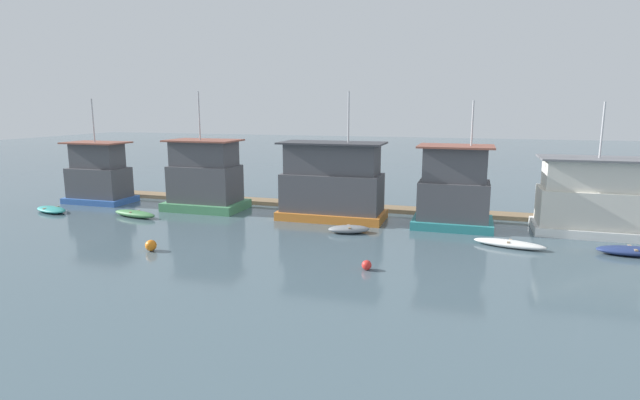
# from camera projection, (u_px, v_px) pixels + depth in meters

# --- Properties ---
(ground_plane) EXTENTS (200.00, 200.00, 0.00)m
(ground_plane) POSITION_uv_depth(u_px,v_px,m) (324.00, 216.00, 36.23)
(ground_plane) COLOR #475B66
(dock_walkway) EXTENTS (51.00, 1.70, 0.30)m
(dock_walkway) POSITION_uv_depth(u_px,v_px,m) (336.00, 206.00, 39.37)
(dock_walkway) COLOR #846B4C
(dock_walkway) RESTS_ON ground_plane
(houseboat_blue) EXTENTS (5.28, 3.26, 8.50)m
(houseboat_blue) POSITION_uv_depth(u_px,v_px,m) (99.00, 176.00, 41.28)
(houseboat_blue) COLOR #3866B7
(houseboat_blue) RESTS_ON ground_plane
(houseboat_green) EXTENTS (5.91, 3.90, 8.99)m
(houseboat_green) POSITION_uv_depth(u_px,v_px,m) (205.00, 178.00, 38.36)
(houseboat_green) COLOR #4C9360
(houseboat_green) RESTS_ON ground_plane
(houseboat_orange) EXTENTS (7.44, 3.61, 8.89)m
(houseboat_orange) POSITION_uv_depth(u_px,v_px,m) (332.00, 184.00, 35.04)
(houseboat_orange) COLOR orange
(houseboat_orange) RESTS_ON ground_plane
(houseboat_teal) EXTENTS (5.14, 3.91, 8.25)m
(houseboat_teal) POSITION_uv_depth(u_px,v_px,m) (454.00, 190.00, 32.75)
(houseboat_teal) COLOR teal
(houseboat_teal) RESTS_ON ground_plane
(houseboat_white) EXTENTS (6.61, 3.79, 8.15)m
(houseboat_white) POSITION_uv_depth(u_px,v_px,m) (591.00, 199.00, 30.97)
(houseboat_white) COLOR white
(houseboat_white) RESTS_ON ground_plane
(dinghy_teal) EXTENTS (3.56, 2.41, 0.41)m
(dinghy_teal) POSITION_uv_depth(u_px,v_px,m) (51.00, 210.00, 37.70)
(dinghy_teal) COLOR teal
(dinghy_teal) RESTS_ON ground_plane
(dinghy_green) EXTENTS (3.98, 1.77, 0.49)m
(dinghy_green) POSITION_uv_depth(u_px,v_px,m) (135.00, 214.00, 36.02)
(dinghy_green) COLOR #47844C
(dinghy_green) RESTS_ON ground_plane
(dinghy_grey) EXTENTS (2.85, 1.95, 0.48)m
(dinghy_grey) POSITION_uv_depth(u_px,v_px,m) (349.00, 229.00, 31.48)
(dinghy_grey) COLOR gray
(dinghy_grey) RESTS_ON ground_plane
(dinghy_white) EXTENTS (4.05, 1.84, 0.41)m
(dinghy_white) POSITION_uv_depth(u_px,v_px,m) (509.00, 244.00, 28.26)
(dinghy_white) COLOR white
(dinghy_white) RESTS_ON ground_plane
(dinghy_navy) EXTENTS (3.65, 1.58, 0.47)m
(dinghy_navy) POSITION_uv_depth(u_px,v_px,m) (632.00, 251.00, 26.73)
(dinghy_navy) COLOR navy
(dinghy_navy) RESTS_ON ground_plane
(buoy_red) EXTENTS (0.49, 0.49, 0.49)m
(buoy_red) POSITION_uv_depth(u_px,v_px,m) (367.00, 265.00, 24.30)
(buoy_red) COLOR red
(buoy_red) RESTS_ON ground_plane
(buoy_orange) EXTENTS (0.62, 0.62, 0.62)m
(buoy_orange) POSITION_uv_depth(u_px,v_px,m) (151.00, 245.00, 27.51)
(buoy_orange) COLOR orange
(buoy_orange) RESTS_ON ground_plane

